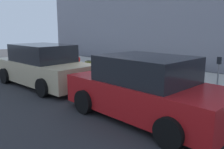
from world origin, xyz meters
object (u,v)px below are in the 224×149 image
suitcase_maroon_6 (113,71)px  fire_hydrant (78,64)px  suitcase_black_3 (141,76)px  suitcase_olive_2 (152,78)px  suitcase_teal_7 (105,70)px  suitcase_silver_4 (133,73)px  parking_meter (218,71)px  suitcase_navy_5 (121,74)px  suitcase_red_8 (99,69)px  suitcase_teal_0 (177,84)px  parked_car_beige_1 (43,66)px  bollard_post (67,63)px  suitcase_red_1 (165,79)px  parked_car_red_0 (145,89)px  suitcase_olive_9 (90,68)px

suitcase_maroon_6 → fire_hydrant: 2.47m
suitcase_black_3 → suitcase_maroon_6: (1.53, -0.06, -0.03)m
suitcase_olive_2 → suitcase_teal_7: (2.52, -0.02, 0.00)m
suitcase_silver_4 → parking_meter: (-3.24, -0.23, 0.47)m
suitcase_silver_4 → suitcase_navy_5: suitcase_silver_4 is taller
suitcase_red_8 → suitcase_teal_7: bearing=173.3°
suitcase_teal_0 → parked_car_beige_1: (4.61, 2.43, 0.37)m
bollard_post → parked_car_beige_1: (-1.66, 2.31, 0.29)m
parked_car_beige_1 → suitcase_black_3: bearing=-142.4°
suitcase_olive_2 → suitcase_red_8: bearing=-1.5°
suitcase_red_1 → suitcase_teal_7: size_ratio=1.01×
suitcase_teal_0 → parked_car_red_0: bearing=100.2°
suitcase_maroon_6 → fire_hydrant: size_ratio=1.15×
suitcase_red_8 → bollard_post: 2.23m
suitcase_red_1 → parked_car_red_0: size_ratio=0.21×
fire_hydrant → bollard_post: 0.78m
suitcase_navy_5 → suitcase_red_8: suitcase_navy_5 is taller
suitcase_olive_2 → suitcase_red_8: size_ratio=1.06×
suitcase_teal_7 → parked_car_red_0: parked_car_red_0 is taller
suitcase_red_1 → parking_meter: bearing=-171.7°
suitcase_navy_5 → suitcase_red_8: (1.53, -0.13, 0.01)m
suitcase_teal_0 → parked_car_beige_1: size_ratio=0.12×
bollard_post → parked_car_red_0: parked_car_red_0 is taller
suitcase_red_1 → suitcase_silver_4: size_ratio=0.97×
suitcase_teal_0 → suitcase_navy_5: 2.53m
suitcase_teal_0 → suitcase_black_3: 1.51m
suitcase_olive_9 → parked_car_beige_1: (0.07, 2.39, 0.33)m
suitcase_silver_4 → parking_meter: 3.28m
suitcase_silver_4 → suitcase_maroon_6: bearing=2.0°
suitcase_teal_0 → parked_car_red_0: (-0.44, 2.43, 0.35)m
suitcase_silver_4 → parked_car_beige_1: 3.61m
suitcase_teal_7 → parking_meter: bearing=-177.1°
suitcase_teal_7 → bollard_post: size_ratio=1.34×
suitcase_teal_0 → suitcase_olive_2: bearing=-1.1°
suitcase_teal_7 → suitcase_red_1: bearing=179.8°
suitcase_teal_0 → suitcase_navy_5: (2.53, 0.04, 0.02)m
suitcase_olive_9 → fire_hydrant: size_ratio=0.89×
parked_car_red_0 → parked_car_beige_1: size_ratio=0.91×
suitcase_silver_4 → suitcase_navy_5: bearing=9.7°
suitcase_black_3 → parked_car_beige_1: size_ratio=0.21×
fire_hydrant → parked_car_beige_1: (-0.90, 2.46, 0.25)m
suitcase_maroon_6 → suitcase_olive_9: suitcase_maroon_6 is taller
suitcase_maroon_6 → parked_car_beige_1: 2.93m
suitcase_red_1 → suitcase_navy_5: suitcase_red_1 is taller
suitcase_teal_7 → suitcase_olive_9: 1.00m
suitcase_red_1 → suitcase_maroon_6: 2.55m
suitcase_navy_5 → bollard_post: suitcase_navy_5 is taller
suitcase_red_8 → parking_meter: parking_meter is taller
suitcase_black_3 → suitcase_navy_5: (1.03, -0.00, -0.05)m
suitcase_red_1 → suitcase_teal_7: (3.06, -0.01, -0.03)m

